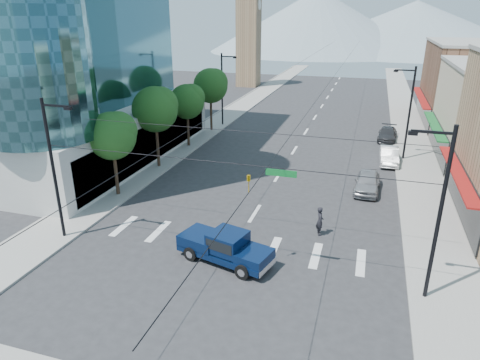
{
  "coord_description": "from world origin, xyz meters",
  "views": [
    {
      "loc": [
        7.13,
        -20.95,
        13.47
      ],
      "look_at": [
        -0.71,
        4.69,
        3.0
      ],
      "focal_mm": 32.0,
      "sensor_mm": 36.0,
      "label": 1
    }
  ],
  "objects_px": {
    "parked_car_near": "(367,182)",
    "parked_car_far": "(388,134)",
    "parked_car_mid": "(389,156)",
    "pickup_truck": "(225,246)",
    "pedestrian": "(320,221)"
  },
  "relations": [
    {
      "from": "parked_car_far",
      "to": "parked_car_mid",
      "type": "bearing_deg",
      "value": -85.93
    },
    {
      "from": "parked_car_far",
      "to": "pedestrian",
      "type": "bearing_deg",
      "value": -96.4
    },
    {
      "from": "pedestrian",
      "to": "parked_car_near",
      "type": "relative_size",
      "value": 0.41
    },
    {
      "from": "pickup_truck",
      "to": "parked_car_far",
      "type": "bearing_deg",
      "value": 87.29
    },
    {
      "from": "pickup_truck",
      "to": "parked_car_near",
      "type": "xyz_separation_m",
      "value": [
        7.6,
        13.35,
        -0.19
      ]
    },
    {
      "from": "parked_car_near",
      "to": "pickup_truck",
      "type": "bearing_deg",
      "value": -116.83
    },
    {
      "from": "parked_car_near",
      "to": "parked_car_far",
      "type": "distance_m",
      "value": 16.32
    },
    {
      "from": "parked_car_near",
      "to": "parked_car_far",
      "type": "height_order",
      "value": "parked_car_near"
    },
    {
      "from": "pedestrian",
      "to": "parked_car_near",
      "type": "xyz_separation_m",
      "value": [
        2.77,
        8.48,
        -0.16
      ]
    },
    {
      "from": "parked_car_far",
      "to": "parked_car_near",
      "type": "bearing_deg",
      "value": -92.26
    },
    {
      "from": "parked_car_near",
      "to": "parked_car_far",
      "type": "bearing_deg",
      "value": 86.5
    },
    {
      "from": "parked_car_mid",
      "to": "parked_car_far",
      "type": "distance_m",
      "value": 8.43
    },
    {
      "from": "pedestrian",
      "to": "parked_car_near",
      "type": "bearing_deg",
      "value": -37.94
    },
    {
      "from": "pickup_truck",
      "to": "pedestrian",
      "type": "height_order",
      "value": "pedestrian"
    },
    {
      "from": "pickup_truck",
      "to": "pedestrian",
      "type": "bearing_deg",
      "value": 60.09
    }
  ]
}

